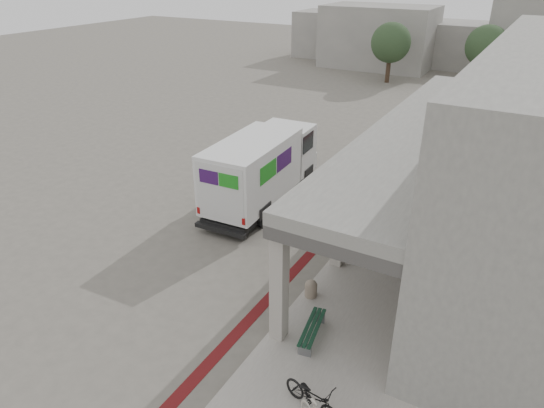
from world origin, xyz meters
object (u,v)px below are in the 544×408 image
Objects in this scene: fedex_truck at (262,167)px; bench at (312,330)px; utility_cabinet at (425,234)px; bicycle_black at (313,397)px.

fedex_truck reaches higher than bench.
utility_cabinet is 0.57× the size of bicycle_black.
bicycle_black is (-0.38, -8.38, -0.04)m from utility_cabinet.
fedex_truck is at bearing 177.77° from utility_cabinet.
bench is (5.44, -6.57, -1.18)m from fedex_truck.
utility_cabinet is (6.83, -0.30, -1.01)m from fedex_truck.
fedex_truck is 4.22× the size of bench.
bicycle_black is at bearing -56.25° from fedex_truck.
fedex_truck is 10.86m from bicycle_black.
bicycle_black reaches higher than bench.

